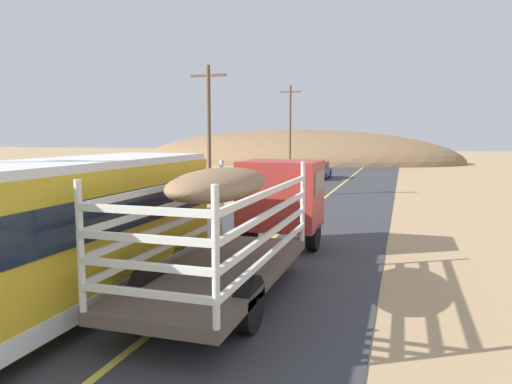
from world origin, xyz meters
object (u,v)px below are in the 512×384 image
Objects in this scene: bus at (50,236)px; power_pole_mid at (209,128)px; car_far at (318,171)px; livestock_truck at (262,204)px; power_pole_far at (290,126)px.

power_pole_mid is (-4.34, 18.29, 2.45)m from bus.
car_far is at bearing 74.60° from power_pole_mid.
bus is 32.90m from car_far.
power_pole_far is at bearing 102.05° from livestock_truck.
bus reaches higher than car_far.
bus reaches higher than livestock_truck.
livestock_truck is 28.00m from car_far.
power_pole_mid is at bearing -90.00° from power_pole_far.
livestock_truck is 15.25m from power_pole_mid.
power_pole_far reaches higher than power_pole_mid.
livestock_truck reaches higher than car_far.
bus is at bearing -89.45° from car_far.
power_pole_far is at bearing 122.87° from car_far.
livestock_truck is at bearing -61.19° from power_pole_mid.
bus is 39.45m from power_pole_far.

